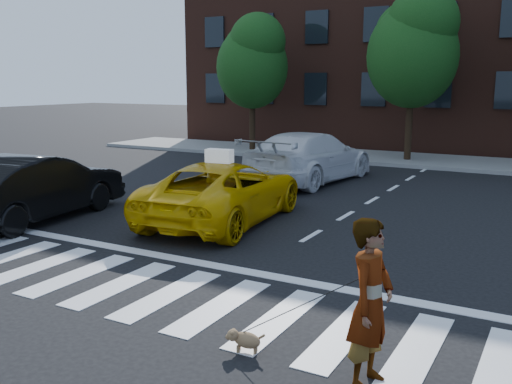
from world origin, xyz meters
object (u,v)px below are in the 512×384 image
dog (244,339)px  tree_left (253,58)px  white_suv (310,157)px  taxi (224,191)px  tree_mid (414,44)px  black_sedan (35,187)px  woman (371,303)px

dog → tree_left: bearing=98.8°
white_suv → taxi: bearing=99.1°
tree_mid → dog: (2.54, -18.11, -4.68)m
tree_mid → dog: bearing=-82.0°
black_sedan → dog: (8.07, -3.61, -0.65)m
dog → tree_mid: bearing=77.8°
white_suv → dog: size_ratio=11.72×
taxi → tree_left: bearing=-69.1°
tree_mid → dog: 18.88m
taxi → white_suv: 6.14m
black_sedan → dog: 8.87m
taxi → black_sedan: bearing=21.9°
tree_left → white_suv: tree_left is taller
tree_left → woman: bearing=-57.2°
white_suv → dog: bearing=115.2°
black_sedan → tree_left: bearing=-88.4°
white_suv → woman: woman is taller
tree_mid → taxi: 13.08m
black_sedan → white_suv: bearing=-120.4°
tree_left → black_sedan: size_ratio=1.30×
white_suv → tree_mid: bearing=-100.8°
black_sedan → woman: 10.35m
tree_mid → woman: tree_mid is taller
woman → dog: woman is taller
black_sedan → dog: black_sedan is taller
tree_left → woman: size_ratio=3.34×
white_suv → dog: 12.68m
tree_mid → taxi: bearing=-96.4°
white_suv → woman: bearing=121.8°
tree_left → woman: tree_left is taller
tree_mid → black_sedan: bearing=-110.9°
tree_mid → taxi: size_ratio=1.33×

